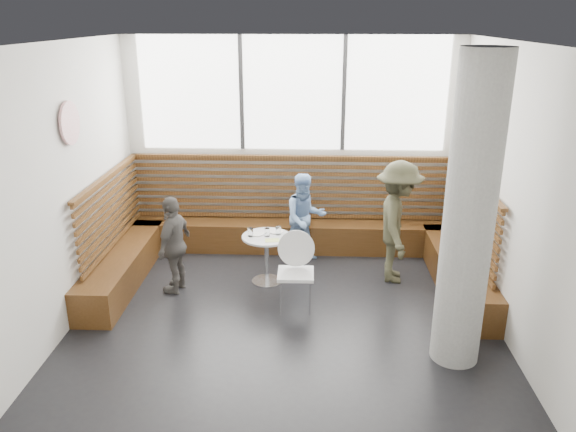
{
  "coord_description": "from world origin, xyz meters",
  "views": [
    {
      "loc": [
        0.3,
        -5.84,
        3.46
      ],
      "look_at": [
        0.0,
        1.0,
        1.0
      ],
      "focal_mm": 35.0,
      "sensor_mm": 36.0,
      "label": 1
    }
  ],
  "objects_px": {
    "concrete_column": "(469,216)",
    "cafe_table": "(267,249)",
    "child_back": "(305,218)",
    "cafe_chair": "(296,264)",
    "adult_man": "(398,222)",
    "child_left": "(174,244)"
  },
  "relations": [
    {
      "from": "cafe_table",
      "to": "child_left",
      "type": "relative_size",
      "value": 0.52
    },
    {
      "from": "concrete_column",
      "to": "child_left",
      "type": "relative_size",
      "value": 2.45
    },
    {
      "from": "cafe_table",
      "to": "cafe_chair",
      "type": "distance_m",
      "value": 0.77
    },
    {
      "from": "cafe_table",
      "to": "concrete_column",
      "type": "bearing_deg",
      "value": -38.32
    },
    {
      "from": "cafe_table",
      "to": "child_back",
      "type": "bearing_deg",
      "value": 56.84
    },
    {
      "from": "child_back",
      "to": "child_left",
      "type": "relative_size",
      "value": 1.02
    },
    {
      "from": "child_back",
      "to": "child_left",
      "type": "bearing_deg",
      "value": -167.48
    },
    {
      "from": "adult_man",
      "to": "child_back",
      "type": "height_order",
      "value": "adult_man"
    },
    {
      "from": "child_back",
      "to": "cafe_chair",
      "type": "bearing_deg",
      "value": -113.12
    },
    {
      "from": "concrete_column",
      "to": "cafe_table",
      "type": "xyz_separation_m",
      "value": [
        -2.14,
        1.69,
        -1.11
      ]
    },
    {
      "from": "adult_man",
      "to": "child_left",
      "type": "height_order",
      "value": "adult_man"
    },
    {
      "from": "cafe_table",
      "to": "cafe_chair",
      "type": "height_order",
      "value": "cafe_chair"
    },
    {
      "from": "cafe_table",
      "to": "adult_man",
      "type": "distance_m",
      "value": 1.8
    },
    {
      "from": "concrete_column",
      "to": "adult_man",
      "type": "bearing_deg",
      "value": 101.67
    },
    {
      "from": "cafe_table",
      "to": "child_left",
      "type": "height_order",
      "value": "child_left"
    },
    {
      "from": "cafe_chair",
      "to": "child_left",
      "type": "distance_m",
      "value": 1.63
    },
    {
      "from": "concrete_column",
      "to": "child_back",
      "type": "bearing_deg",
      "value": 123.69
    },
    {
      "from": "cafe_chair",
      "to": "child_back",
      "type": "distance_m",
      "value": 1.42
    },
    {
      "from": "adult_man",
      "to": "child_left",
      "type": "relative_size",
      "value": 1.28
    },
    {
      "from": "concrete_column",
      "to": "cafe_chair",
      "type": "xyz_separation_m",
      "value": [
        -1.73,
        1.05,
        -1.03
      ]
    },
    {
      "from": "concrete_column",
      "to": "adult_man",
      "type": "distance_m",
      "value": 2.06
    },
    {
      "from": "concrete_column",
      "to": "cafe_table",
      "type": "relative_size",
      "value": 4.71
    }
  ]
}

